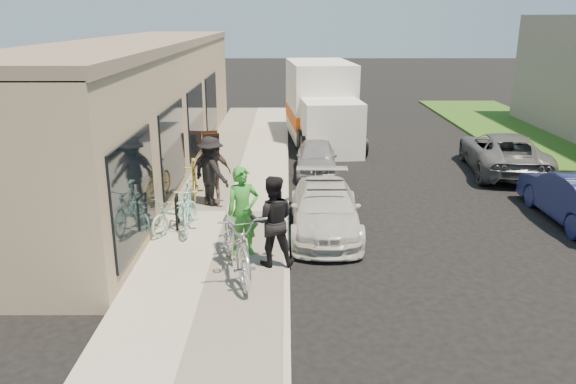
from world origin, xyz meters
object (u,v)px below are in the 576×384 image
object	(u,v)px
bike_rack	(177,208)
far_car_blue	(576,197)
sedan_silver	(316,158)
bystander_a	(211,171)
sandwich_board	(211,145)
cruiser_bike_c	(194,180)
man_standing	(272,221)
tandem_bike	(236,240)
sedan_white	(325,209)
cruiser_bike_a	(188,206)
far_car_gray	(503,152)
woman_rider	(243,211)
moving_truck	(322,107)
bystander_b	(211,171)
cruiser_bike_b	(175,213)

from	to	relation	value
bike_rack	far_car_blue	size ratio (longest dim) A/B	0.20
sedan_silver	far_car_blue	size ratio (longest dim) A/B	0.81
bystander_a	sandwich_board	bearing A→B (deg)	-41.06
cruiser_bike_c	bystander_a	bearing A→B (deg)	-52.05
sandwich_board	man_standing	size ratio (longest dim) A/B	0.49
bike_rack	tandem_bike	bearing A→B (deg)	-56.96
sedan_white	cruiser_bike_c	size ratio (longest dim) A/B	2.26
cruiser_bike_c	bystander_a	world-z (taller)	bystander_a
tandem_bike	cruiser_bike_a	world-z (taller)	tandem_bike
far_car_gray	woman_rider	size ratio (longest dim) A/B	2.52
bike_rack	tandem_bike	world-z (taller)	tandem_bike
sandwich_board	moving_truck	distance (m)	5.49
bike_rack	moving_truck	size ratio (longest dim) A/B	0.12
sandwich_board	bike_rack	bearing A→B (deg)	-103.16
sandwich_board	sedan_silver	bearing A→B (deg)	-37.61
sedan_silver	bystander_b	distance (m)	4.57
far_car_blue	cruiser_bike_c	size ratio (longest dim) A/B	2.23
man_standing	bystander_b	world-z (taller)	man_standing
sedan_silver	sandwich_board	bearing A→B (deg)	158.10
moving_truck	tandem_bike	world-z (taller)	moving_truck
man_standing	sandwich_board	bearing A→B (deg)	-80.31
tandem_bike	cruiser_bike_a	xyz separation A→B (m)	(-1.34, 2.36, -0.12)
bike_rack	far_car_gray	distance (m)	11.13
moving_truck	sedan_silver	bearing A→B (deg)	-100.28
sandwich_board	cruiser_bike_b	world-z (taller)	sandwich_board
moving_truck	far_car_gray	distance (m)	7.57
woman_rider	cruiser_bike_b	distance (m)	2.23
sandwich_board	bystander_b	xyz separation A→B (m)	(0.68, -5.06, 0.42)
sandwich_board	far_car_blue	distance (m)	11.60
bystander_b	bike_rack	bearing A→B (deg)	-105.65
sedan_silver	far_car_blue	bearing A→B (deg)	-33.72
sedan_silver	cruiser_bike_a	xyz separation A→B (m)	(-3.29, -5.35, 0.16)
sedan_white	far_car_gray	distance (m)	8.22
woman_rider	far_car_blue	bearing A→B (deg)	-3.91
far_car_blue	far_car_gray	xyz separation A→B (m)	(-0.10, 4.71, 0.01)
far_car_blue	man_standing	size ratio (longest dim) A/B	2.13
far_car_gray	man_standing	size ratio (longest dim) A/B	2.57
moving_truck	man_standing	xyz separation A→B (m)	(-1.72, -12.50, -0.33)
bystander_a	sedan_silver	bearing A→B (deg)	-88.08
far_car_gray	tandem_bike	xyz separation A→B (m)	(-8.09, -7.94, 0.17)
sedan_silver	woman_rider	size ratio (longest dim) A/B	1.70
bike_rack	bystander_a	bearing A→B (deg)	69.66
cruiser_bike_c	man_standing	bearing A→B (deg)	-71.46
tandem_bike	man_standing	xyz separation A→B (m)	(0.68, 0.39, 0.25)
far_car_blue	bystander_a	distance (m)	9.25
cruiser_bike_c	bike_rack	bearing A→B (deg)	-101.24
tandem_bike	man_standing	bearing A→B (deg)	14.03
sedan_white	bystander_b	distance (m)	3.39
cruiser_bike_a	man_standing	bearing A→B (deg)	-49.36
far_car_gray	sedan_white	bearing A→B (deg)	47.91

